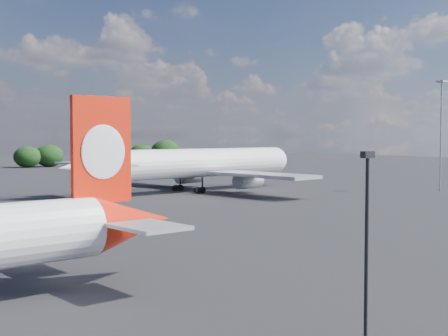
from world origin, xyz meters
TOP-DOWN VIEW (x-y plane):
  - china_southern_airliner at (47.49, 69.04)m, footprint 53.96×51.46m
  - apron_lamp_post at (4.44, -15.37)m, footprint 0.55×0.30m
  - floodlight_mast_near at (87.68, 42.87)m, footprint 1.60×1.60m

SIDE VIEW (x-z plane):
  - china_southern_airliner at x=47.49m, z-range -3.44..14.17m
  - apron_lamp_post at x=4.44m, z-range 0.64..10.85m
  - floodlight_mast_near at x=87.68m, z-range 3.23..24.62m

